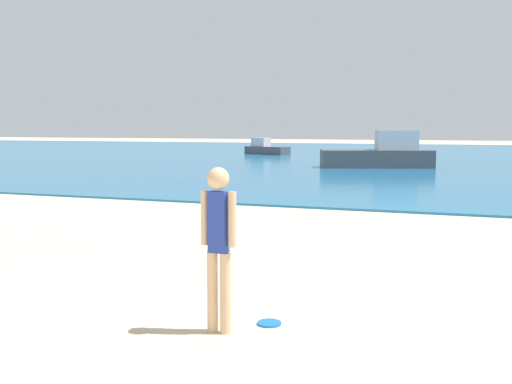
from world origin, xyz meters
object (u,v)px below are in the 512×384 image
person_standing (219,239)px  boat_near (381,155)px  frisbee (269,323)px  boat_far (266,149)px

person_standing → boat_near: (-2.29, 24.99, -0.24)m
frisbee → person_standing: bearing=-134.7°
frisbee → boat_far: bearing=109.5°
person_standing → boat_near: bearing=97.9°
person_standing → boat_near: boat_near is taller
frisbee → boat_far: boat_far is taller
person_standing → frisbee: bearing=48.0°
person_standing → frisbee: person_standing is taller
boat_near → person_standing: bearing=76.0°
boat_near → boat_far: (-10.36, 12.13, -0.22)m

